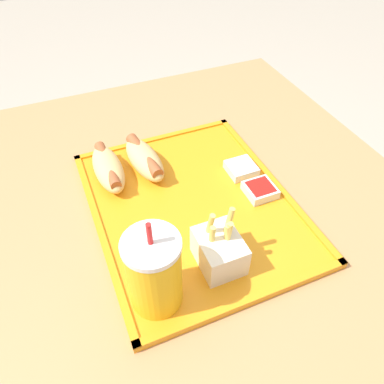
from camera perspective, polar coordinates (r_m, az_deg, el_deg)
ground_plane at (r=1.32m, az=-0.73°, el=-26.71°), size 8.00×8.00×0.00m
dining_table at (r=0.98m, az=-0.93°, el=-19.70°), size 1.06×0.93×0.75m
food_tray at (r=0.69m, az=0.00°, el=-2.05°), size 0.44×0.35×0.01m
soda_cup at (r=0.52m, az=-5.78°, el=-12.06°), size 0.08×0.08×0.16m
hot_dog_far at (r=0.74m, az=-12.66°, el=3.58°), size 0.14×0.05×0.04m
hot_dog_near at (r=0.75m, az=-7.27°, el=5.08°), size 0.15×0.07×0.04m
fries_carton at (r=0.58m, az=4.18°, el=-8.71°), size 0.08×0.06×0.10m
sauce_cup_mayo at (r=0.75m, az=7.52°, el=3.63°), size 0.05×0.05×0.02m
sauce_cup_ketchup at (r=0.71m, az=10.34°, el=0.34°), size 0.05×0.05×0.02m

